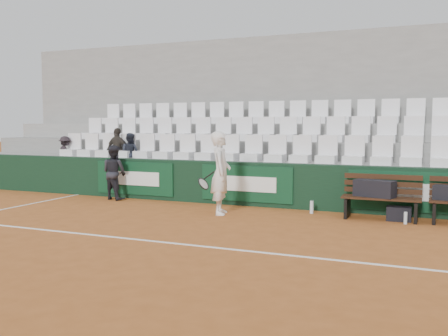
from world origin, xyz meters
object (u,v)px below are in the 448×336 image
spectator_a (65,138)px  tennis_player (221,173)px  sports_bag_left (375,188)px  sports_bag_ground (399,214)px  bench_left (381,208)px  spectator_c (130,137)px  water_bottle_far (406,218)px  ball_kid (114,172)px  water_bottle_near (312,207)px  spectator_b (118,134)px

spectator_a → tennis_player: bearing=-173.9°
sports_bag_left → sports_bag_ground: (0.47, 0.01, -0.48)m
tennis_player → bench_left: bearing=11.6°
spectator_a → spectator_c: spectator_c is taller
bench_left → water_bottle_far: 0.56m
sports_bag_ground → water_bottle_far: sports_bag_ground is taller
ball_kid → spectator_c: 1.30m
water_bottle_near → water_bottle_far: size_ratio=1.15×
sports_bag_left → sports_bag_ground: 0.67m
tennis_player → ball_kid: tennis_player is taller
water_bottle_near → tennis_player: tennis_player is taller
spectator_c → sports_bag_left: bearing=172.4°
spectator_a → spectator_b: bearing=-155.9°
water_bottle_far → spectator_c: spectator_c is taller
spectator_b → sports_bag_left: bearing=172.8°
ball_kid → spectator_a: bearing=-9.8°
sports_bag_ground → bench_left: bearing=-177.5°
water_bottle_far → spectator_c: size_ratio=0.21×
tennis_player → spectator_a: bearing=161.9°
tennis_player → ball_kid: 3.38m
bench_left → tennis_player: bearing=-168.4°
sports_bag_ground → water_bottle_near: size_ratio=1.70×
tennis_player → spectator_b: 4.29m
bench_left → water_bottle_far: bearing=-29.4°
bench_left → ball_kid: (-6.42, 0.22, 0.46)m
water_bottle_near → spectator_a: (-7.34, 1.01, 1.36)m
sports_bag_ground → ball_kid: size_ratio=0.34×
sports_bag_left → spectator_b: size_ratio=0.63×
sports_bag_ground → spectator_c: 7.15m
sports_bag_left → spectator_b: (-6.84, 1.17, 1.00)m
water_bottle_far → ball_kid: (-6.90, 0.49, 0.56)m
water_bottle_far → tennis_player: size_ratio=0.14×
ball_kid → water_bottle_near: bearing=-168.2°
spectator_a → spectator_c: 2.17m
bench_left → tennis_player: size_ratio=0.87×
water_bottle_near → water_bottle_far: water_bottle_near is taller
water_bottle_far → ball_kid: 6.94m
sports_bag_left → spectator_a: (-8.62, 1.17, 0.88)m
spectator_c → spectator_a: bearing=2.6°
spectator_b → spectator_c: size_ratio=1.13×
water_bottle_near → spectator_b: 5.84m
sports_bag_ground → water_bottle_far: (0.14, -0.28, -0.02)m
water_bottle_near → tennis_player: (-1.74, -0.81, 0.73)m
bench_left → ball_kid: bearing=178.0°
sports_bag_left → spectator_a: bearing=172.3°
tennis_player → spectator_c: 3.94m
water_bottle_near → spectator_a: size_ratio=0.27×
sports_bag_ground → water_bottle_near: sports_bag_ground is taller
ball_kid → sports_bag_ground: bearing=-169.2°
sports_bag_left → ball_kid: size_ratio=0.57×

